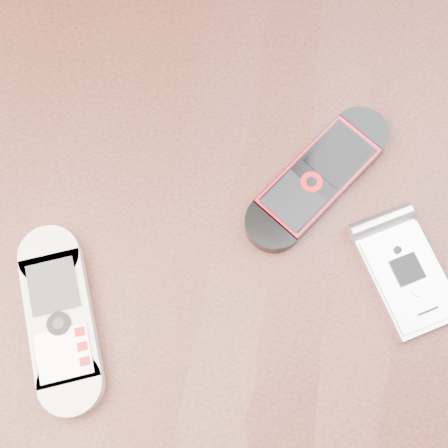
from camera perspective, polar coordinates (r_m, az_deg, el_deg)
ground at (r=1.29m, az=-0.22°, el=-10.50°), size 4.00×4.00×0.00m
table at (r=0.65m, az=-0.43°, el=-3.06°), size 1.20×0.80×0.75m
nokia_white at (r=0.54m, az=-14.74°, el=-8.32°), size 0.12×0.17×0.02m
nokia_black_red at (r=0.57m, az=8.59°, el=4.21°), size 0.13×0.17×0.02m
motorola_razr at (r=0.55m, az=16.36°, el=-4.47°), size 0.11×0.13×0.02m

